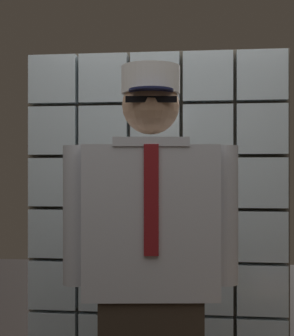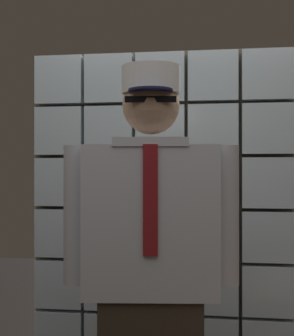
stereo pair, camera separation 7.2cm
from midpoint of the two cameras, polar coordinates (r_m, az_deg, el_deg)
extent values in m
cube|color=silver|center=(3.10, -11.03, -17.76)|extent=(0.27, 0.08, 0.27)
cube|color=silver|center=(3.02, -11.02, -12.54)|extent=(0.27, 0.08, 0.27)
cube|color=silver|center=(2.95, -5.53, -12.85)|extent=(0.27, 0.08, 0.27)
cube|color=silver|center=(2.91, 0.19, -13.05)|extent=(0.27, 0.08, 0.27)
cube|color=silver|center=(2.89, 6.04, -13.12)|extent=(0.27, 0.08, 0.27)
cube|color=silver|center=(2.90, 11.90, -13.07)|extent=(0.27, 0.08, 0.27)
cube|color=silver|center=(2.97, -11.02, -7.10)|extent=(0.27, 0.08, 0.27)
cube|color=silver|center=(2.90, -5.53, -7.28)|extent=(0.27, 0.08, 0.27)
cube|color=silver|center=(2.86, 0.19, -7.39)|extent=(0.27, 0.08, 0.27)
cube|color=silver|center=(2.84, 6.04, -7.44)|extent=(0.27, 0.08, 0.27)
cube|color=silver|center=(2.85, 11.90, -7.40)|extent=(0.27, 0.08, 0.27)
cube|color=silver|center=(2.95, -11.02, -1.53)|extent=(0.27, 0.08, 0.27)
cube|color=silver|center=(2.88, -5.53, -1.57)|extent=(0.27, 0.08, 0.27)
cube|color=silver|center=(2.83, 0.19, -1.60)|extent=(0.27, 0.08, 0.27)
cube|color=silver|center=(2.82, 6.04, -1.60)|extent=(0.27, 0.08, 0.27)
cube|color=silver|center=(2.83, 11.89, -1.59)|extent=(0.27, 0.08, 0.27)
cube|color=silver|center=(2.96, -11.01, 4.06)|extent=(0.27, 0.08, 0.27)
cube|color=silver|center=(2.89, -5.53, 4.16)|extent=(0.27, 0.08, 0.27)
cube|color=silver|center=(2.84, 0.19, 4.23)|extent=(0.27, 0.08, 0.27)
cube|color=silver|center=(2.82, 6.04, 4.26)|extent=(0.27, 0.08, 0.27)
cube|color=silver|center=(2.84, 11.89, 4.24)|extent=(0.27, 0.08, 0.27)
cube|color=silver|center=(3.00, -11.01, 9.57)|extent=(0.27, 0.08, 0.27)
cube|color=silver|center=(2.92, -5.53, 9.81)|extent=(0.27, 0.08, 0.27)
cube|color=silver|center=(2.88, 0.19, 9.97)|extent=(0.27, 0.08, 0.27)
cube|color=silver|center=(2.86, 6.03, 10.03)|extent=(0.27, 0.08, 0.27)
cube|color=silver|center=(2.87, 11.89, 9.99)|extent=(0.27, 0.08, 0.27)
cube|color=#5B5447|center=(2.91, 0.30, -7.27)|extent=(1.46, 0.02, 2.04)
cube|color=silver|center=(2.07, -0.59, -5.87)|extent=(0.56, 0.29, 0.60)
cube|color=maroon|center=(1.94, -0.59, -3.56)|extent=(0.06, 0.02, 0.42)
cube|color=silver|center=(2.06, -0.59, 2.78)|extent=(0.32, 0.28, 0.04)
sphere|color=tan|center=(2.08, -0.59, 6.91)|extent=(0.23, 0.23, 0.23)
ellipsoid|color=black|center=(2.02, -0.59, 5.96)|extent=(0.16, 0.10, 0.10)
cube|color=black|center=(1.97, -0.59, 7.63)|extent=(0.20, 0.04, 0.02)
cylinder|color=#191E47|center=(2.00, -0.59, 8.60)|extent=(0.19, 0.19, 0.01)
cylinder|color=white|center=(2.09, -0.59, 9.72)|extent=(0.24, 0.24, 0.11)
cylinder|color=silver|center=(2.09, 7.65, -5.15)|extent=(0.12, 0.12, 0.56)
cylinder|color=silver|center=(2.09, -8.83, -5.15)|extent=(0.12, 0.12, 0.56)
camera|label=1|loc=(0.04, -91.02, 0.00)|focal=54.99mm
camera|label=2|loc=(0.04, 88.98, 0.00)|focal=54.99mm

